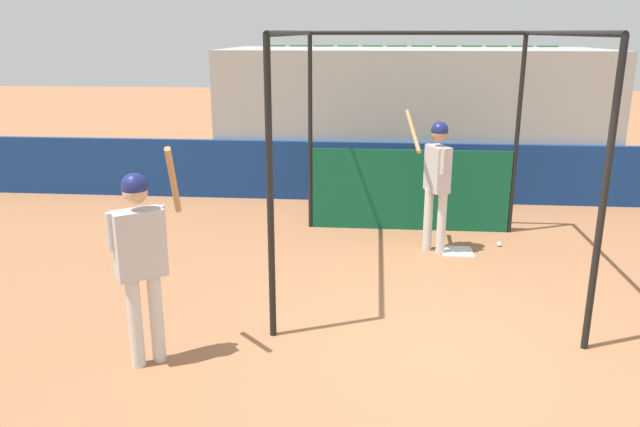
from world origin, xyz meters
TOP-DOWN VIEW (x-y plane):
  - ground_plane at (0.00, 0.00)m, footprint 60.00×60.00m
  - outfield_wall at (0.00, 5.86)m, footprint 24.00×0.12m
  - bleacher_section at (-0.00, 7.53)m, footprint 7.60×3.20m
  - batting_cage at (-0.13, 3.34)m, footprint 3.28×3.92m
  - home_plate at (0.53, 3.07)m, footprint 0.44×0.44m
  - player_batter at (0.17, 3.08)m, footprint 0.65×0.73m
  - player_waiting at (-2.84, -0.41)m, footprint 0.63×0.70m
  - baseball at (1.19, 3.38)m, footprint 0.07×0.07m

SIDE VIEW (x-z plane):
  - ground_plane at x=0.00m, z-range 0.00..0.00m
  - home_plate at x=0.53m, z-range 0.00..0.02m
  - baseball at x=1.19m, z-range 0.00..0.07m
  - outfield_wall at x=0.00m, z-range 0.00..1.12m
  - player_waiting at x=-2.84m, z-range 0.09..2.23m
  - player_batter at x=0.17m, z-range 0.16..2.18m
  - batting_cage at x=-0.13m, z-range -0.20..2.91m
  - bleacher_section at x=0.00m, z-range -0.01..2.79m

